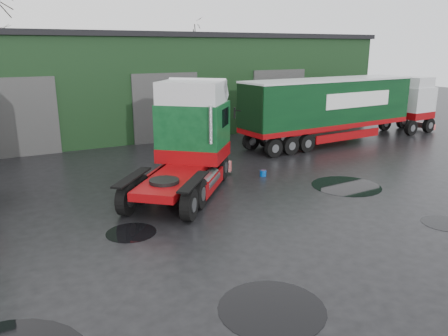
# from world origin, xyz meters

# --- Properties ---
(ground) EXTENTS (100.00, 100.00, 0.00)m
(ground) POSITION_xyz_m (0.00, 0.00, 0.00)
(ground) COLOR black
(warehouse) EXTENTS (32.40, 12.40, 6.30)m
(warehouse) POSITION_xyz_m (2.00, 20.00, 3.16)
(warehouse) COLOR black
(warehouse) RESTS_ON ground
(hero_tractor) EXTENTS (6.59, 6.97, 4.19)m
(hero_tractor) POSITION_xyz_m (-1.11, 4.50, 2.10)
(hero_tractor) COLOR #0D431F
(hero_tractor) RESTS_ON ground
(lorry_right) EXTENTS (14.45, 3.35, 3.76)m
(lorry_right) POSITION_xyz_m (9.98, 9.00, 1.88)
(lorry_right) COLOR silver
(lorry_right) RESTS_ON ground
(wash_bucket) EXTENTS (0.35, 0.35, 0.26)m
(wash_bucket) POSITION_xyz_m (3.03, 5.11, 0.13)
(wash_bucket) COLOR #073F9A
(wash_bucket) RESTS_ON ground
(tree_back_b) EXTENTS (4.40, 4.40, 7.50)m
(tree_back_b) POSITION_xyz_m (10.00, 30.00, 3.75)
(tree_back_b) COLOR black
(tree_back_b) RESTS_ON ground
(puddle_0) EXTENTS (2.34, 2.34, 0.01)m
(puddle_0) POSITION_xyz_m (-2.29, -3.41, 0.00)
(puddle_0) COLOR black
(puddle_0) RESTS_ON ground
(puddle_1) EXTENTS (2.77, 2.77, 0.01)m
(puddle_1) POSITION_xyz_m (5.23, 2.33, 0.00)
(puddle_1) COLOR black
(puddle_1) RESTS_ON ground
(puddle_3) EXTENTS (1.40, 1.40, 0.01)m
(puddle_3) POSITION_xyz_m (5.23, -2.09, 0.00)
(puddle_3) COLOR black
(puddle_3) RESTS_ON ground
(puddle_4) EXTENTS (1.53, 1.53, 0.01)m
(puddle_4) POSITION_xyz_m (-3.79, 1.93, 0.00)
(puddle_4) COLOR black
(puddle_4) RESTS_ON ground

